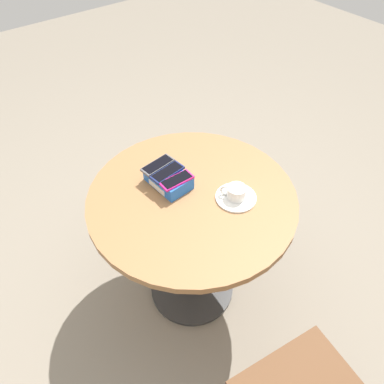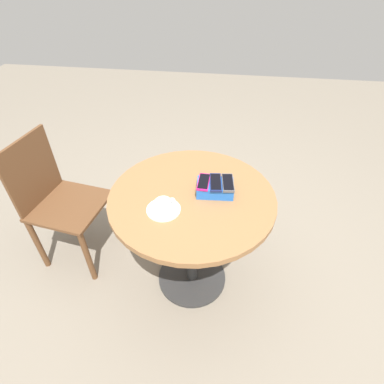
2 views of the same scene
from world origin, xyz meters
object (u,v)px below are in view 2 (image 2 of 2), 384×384
phone_magenta (204,182)px  chair_near_window (60,201)px  phone_gray (228,183)px  coffee_cup (164,205)px  round_table (192,216)px  phone_navy (216,182)px  saucer (164,210)px  phone_box (215,188)px

phone_magenta → chair_near_window: (0.91, -0.09, -0.32)m
phone_gray → coffee_cup: (0.29, 0.17, -0.03)m
chair_near_window → round_table: bearing=171.5°
round_table → phone_gray: phone_gray is taller
phone_navy → saucer: phone_navy is taller
phone_box → coffee_cup: 0.28m
phone_box → coffee_cup: size_ratio=2.07×
round_table → saucer: (0.12, 0.13, 0.15)m
phone_navy → saucer: bearing=35.6°
phone_magenta → coffee_cup: phone_magenta is taller
saucer → coffee_cup: 0.03m
phone_box → saucer: bearing=35.5°
round_table → phone_magenta: 0.22m
saucer → chair_near_window: bearing=-19.3°
phone_gray → coffee_cup: bearing=30.4°
phone_magenta → coffee_cup: (0.17, 0.16, -0.03)m
phone_navy → phone_magenta: (0.06, 0.00, -0.00)m
phone_gray → phone_navy: size_ratio=1.00×
chair_near_window → saucer: bearing=160.7°
phone_box → phone_gray: phone_gray is taller
phone_gray → phone_magenta: phone_gray is taller
phone_navy → saucer: (0.23, 0.17, -0.06)m
phone_magenta → chair_near_window: bearing=-5.9°
phone_navy → phone_gray: bearing=-174.8°
phone_navy → phone_magenta: phone_navy is taller
phone_magenta → saucer: (0.17, 0.16, -0.06)m
round_table → phone_navy: phone_navy is taller
phone_box → coffee_cup: same height
phone_gray → phone_magenta: 0.12m
phone_navy → coffee_cup: bearing=35.6°
phone_navy → chair_near_window: chair_near_window is taller
phone_navy → saucer: 0.29m
round_table → coffee_cup: coffee_cup is taller
phone_navy → coffee_cup: (0.23, 0.16, -0.03)m
round_table → phone_navy: size_ratio=5.74×
phone_box → chair_near_window: chair_near_window is taller
phone_magenta → coffee_cup: bearing=43.4°
phone_box → phone_gray: (-0.06, -0.01, 0.04)m
phone_gray → phone_navy: 0.06m
round_table → chair_near_window: bearing=-8.5°
phone_box → round_table: bearing=17.6°
round_table → phone_navy: 0.24m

